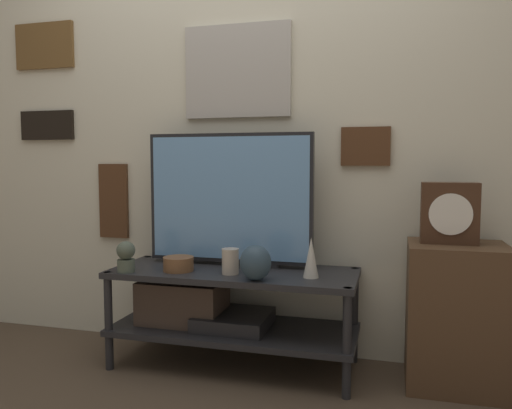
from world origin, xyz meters
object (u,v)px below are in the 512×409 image
television (229,198)px  candle_jar (230,261)px  decorative_bust (126,256)px  vase_slim_bronze (311,257)px  vase_wide_bowl (178,264)px  vase_urn_stoneware (255,263)px  mantel_clock (449,213)px

television → candle_jar: size_ratio=7.13×
candle_jar → decorative_bust: size_ratio=0.81×
vase_slim_bronze → vase_wide_bowl: bearing=-177.5°
television → vase_urn_stoneware: television is taller
vase_wide_bowl → mantel_clock: 1.31m
vase_urn_stoneware → mantel_clock: size_ratio=0.59×
vase_wide_bowl → decorative_bust: (-0.24, -0.09, 0.04)m
television → candle_jar: bearing=-70.5°
mantel_clock → vase_slim_bronze: bearing=-168.7°
television → vase_slim_bronze: 0.55m
vase_slim_bronze → candle_jar: (-0.39, -0.03, -0.03)m
television → vase_wide_bowl: (-0.20, -0.19, -0.32)m
vase_slim_bronze → decorative_bust: bearing=-172.3°
vase_slim_bronze → vase_urn_stoneware: vase_slim_bronze is taller
vase_wide_bowl → decorative_bust: bearing=-158.5°
television → vase_urn_stoneware: size_ratio=5.37×
television → mantel_clock: television is taller
vase_slim_bronze → vase_urn_stoneware: (-0.24, -0.12, -0.01)m
television → mantel_clock: size_ratio=3.15×
television → vase_urn_stoneware: (0.22, -0.29, -0.27)m
vase_slim_bronze → mantel_clock: size_ratio=0.68×
vase_wide_bowl → candle_jar: size_ratio=1.23×
vase_slim_bronze → vase_urn_stoneware: size_ratio=1.16×
television → decorative_bust: television is taller
television → vase_urn_stoneware: 0.45m
television → vase_slim_bronze: size_ratio=4.62×
mantel_clock → vase_wide_bowl: bearing=-173.2°
vase_slim_bronze → candle_jar: 0.39m
vase_wide_bowl → candle_jar: bearing=0.3°
vase_slim_bronze → mantel_clock: mantel_clock is taller
vase_wide_bowl → vase_slim_bronze: size_ratio=0.80×
decorative_bust → television: bearing=32.9°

